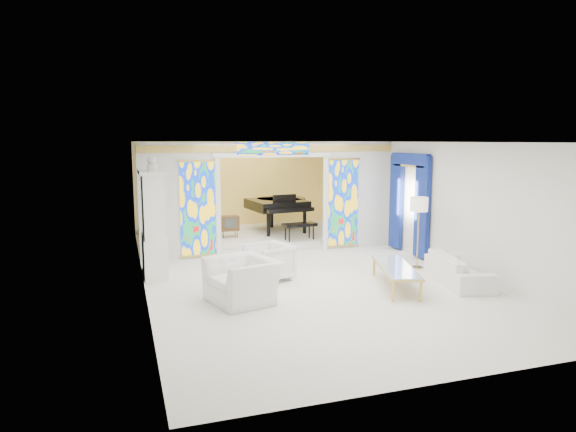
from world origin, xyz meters
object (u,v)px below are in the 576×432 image
object	(u,v)px
sofa	(459,269)
armchair_right	(269,262)
china_cabinet	(153,224)
armchair_left	(242,280)
coffee_table	(396,268)
grand_piano	(280,205)
tv_console	(229,223)

from	to	relation	value
sofa	armchair_right	bearing A→B (deg)	81.95
china_cabinet	armchair_right	bearing A→B (deg)	-27.46
armchair_left	sofa	bearing A→B (deg)	71.63
armchair_right	coffee_table	xyz separation A→B (m)	(2.33, -1.40, 0.02)
coffee_table	grand_piano	size ratio (longest dim) A/B	0.68
armchair_left	grand_piano	bearing A→B (deg)	140.57
tv_console	coffee_table	bearing A→B (deg)	-69.38
china_cabinet	sofa	distance (m)	6.80
coffee_table	tv_console	world-z (taller)	tv_console
armchair_left	grand_piano	size ratio (longest dim) A/B	0.40
armchair_left	sofa	xyz separation A→B (m)	(4.72, -0.17, -0.11)
coffee_table	sofa	bearing A→B (deg)	-4.01
sofa	grand_piano	size ratio (longest dim) A/B	0.64
coffee_table	tv_console	distance (m)	6.16
china_cabinet	coffee_table	world-z (taller)	china_cabinet
grand_piano	tv_console	world-z (taller)	grand_piano
coffee_table	china_cabinet	bearing A→B (deg)	150.71
armchair_left	coffee_table	xyz separation A→B (m)	(3.25, -0.06, 0.01)
armchair_left	tv_console	world-z (taller)	armchair_left
sofa	tv_console	xyz separation A→B (m)	(-3.82, 5.80, 0.29)
china_cabinet	coffee_table	xyz separation A→B (m)	(4.69, -2.63, -0.75)
armchair_right	tv_console	distance (m)	4.30
sofa	tv_console	distance (m)	6.95
china_cabinet	tv_console	size ratio (longest dim) A/B	4.27
coffee_table	grand_piano	bearing A→B (deg)	94.92
sofa	tv_console	world-z (taller)	tv_console
armchair_right	tv_console	size ratio (longest dim) A/B	1.38
armchair_right	coffee_table	distance (m)	2.72
grand_piano	coffee_table	bearing A→B (deg)	-91.73
sofa	grand_piano	bearing A→B (deg)	30.89
china_cabinet	sofa	bearing A→B (deg)	-23.91
sofa	armchair_left	bearing A→B (deg)	101.52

